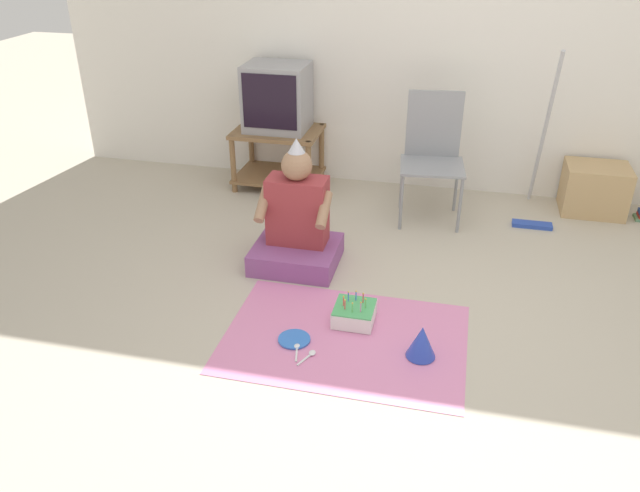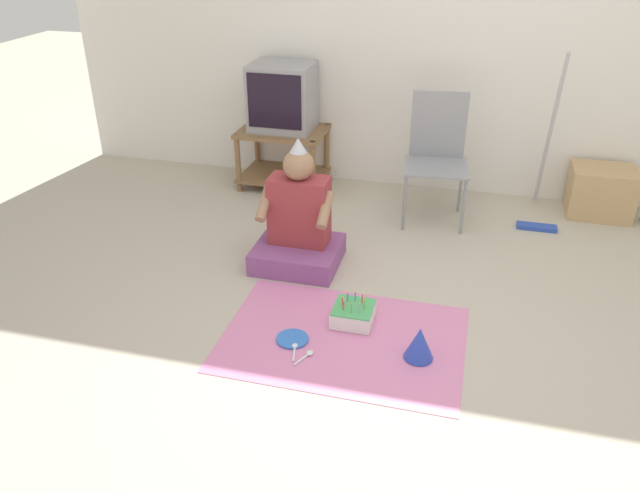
{
  "view_description": "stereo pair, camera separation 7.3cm",
  "coord_description": "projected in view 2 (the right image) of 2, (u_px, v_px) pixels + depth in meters",
  "views": [
    {
      "loc": [
        0.12,
        -2.76,
        2.03
      ],
      "look_at": [
        -0.59,
        0.27,
        0.35
      ],
      "focal_mm": 35.0,
      "sensor_mm": 36.0,
      "label": 1
    },
    {
      "loc": [
        0.2,
        -2.74,
        2.03
      ],
      "look_at": [
        -0.59,
        0.27,
        0.35
      ],
      "focal_mm": 35.0,
      "sensor_mm": 36.0,
      "label": 2
    }
  ],
  "objects": [
    {
      "name": "party_cloth",
      "position": [
        343.0,
        338.0,
        3.35
      ],
      "size": [
        1.29,
        0.91,
        0.01
      ],
      "color": "pink",
      "rests_on": "ground_plane"
    },
    {
      "name": "plastic_spoon_far",
      "position": [
        308.0,
        354.0,
        3.22
      ],
      "size": [
        0.07,
        0.14,
        0.01
      ],
      "color": "white",
      "rests_on": "party_cloth"
    },
    {
      "name": "plastic_spoon_near",
      "position": [
        295.0,
        348.0,
        3.26
      ],
      "size": [
        0.05,
        0.14,
        0.01
      ],
      "color": "white",
      "rests_on": "party_cloth"
    },
    {
      "name": "ground_plane",
      "position": [
        414.0,
        340.0,
        3.35
      ],
      "size": [
        16.0,
        16.0,
        0.0
      ],
      "primitive_type": "plane",
      "color": "#BCB29E"
    },
    {
      "name": "dust_mop",
      "position": [
        544.0,
        174.0,
        4.44
      ],
      "size": [
        0.28,
        0.51,
        1.25
      ],
      "color": "#2D4CB2",
      "rests_on": "ground_plane"
    },
    {
      "name": "party_hat_blue",
      "position": [
        419.0,
        343.0,
        3.16
      ],
      "size": [
        0.15,
        0.15,
        0.18
      ],
      "color": "blue",
      "rests_on": "party_cloth"
    },
    {
      "name": "folding_chair",
      "position": [
        437.0,
        150.0,
        4.47
      ],
      "size": [
        0.49,
        0.46,
        0.91
      ],
      "color": "gray",
      "rests_on": "ground_plane"
    },
    {
      "name": "cardboard_box_stack",
      "position": [
        601.0,
        192.0,
        4.65
      ],
      "size": [
        0.46,
        0.36,
        0.37
      ],
      "color": "tan",
      "rests_on": "ground_plane"
    },
    {
      "name": "person_seated",
      "position": [
        298.0,
        226.0,
        3.96
      ],
      "size": [
        0.53,
        0.48,
        0.84
      ],
      "color": "#8C4C8C",
      "rests_on": "ground_plane"
    },
    {
      "name": "tv_stand",
      "position": [
        283.0,
        152.0,
        5.11
      ],
      "size": [
        0.69,
        0.51,
        0.48
      ],
      "color": "olive",
      "rests_on": "ground_plane"
    },
    {
      "name": "paper_plate",
      "position": [
        292.0,
        339.0,
        3.33
      ],
      "size": [
        0.17,
        0.17,
        0.01
      ],
      "color": "blue",
      "rests_on": "party_cloth"
    },
    {
      "name": "wall_back",
      "position": [
        463.0,
        27.0,
        4.59
      ],
      "size": [
        6.4,
        0.06,
        2.55
      ],
      "color": "white",
      "rests_on": "ground_plane"
    },
    {
      "name": "tv",
      "position": [
        282.0,
        97.0,
        4.91
      ],
      "size": [
        0.49,
        0.41,
        0.52
      ],
      "color": "#99999E",
      "rests_on": "tv_stand"
    },
    {
      "name": "birthday_cake",
      "position": [
        353.0,
        314.0,
        3.46
      ],
      "size": [
        0.22,
        0.22,
        0.16
      ],
      "color": "white",
      "rests_on": "party_cloth"
    }
  ]
}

